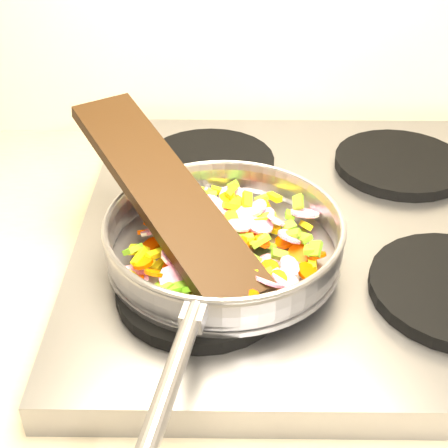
{
  "coord_description": "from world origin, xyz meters",
  "views": [
    {
      "loc": [
        -0.81,
        1.0,
        1.4
      ],
      "look_at": [
        -0.82,
        1.57,
        1.0
      ],
      "focal_mm": 50.0,
      "sensor_mm": 36.0,
      "label": 1
    }
  ],
  "objects": [
    {
      "name": "cooktop",
      "position": [
        -0.7,
        1.67,
        0.92
      ],
      "size": [
        0.6,
        0.6,
        0.04
      ],
      "primitive_type": "cube",
      "color": "#939399",
      "rests_on": "counter_top"
    },
    {
      "name": "grate_fl",
      "position": [
        -0.84,
        1.52,
        0.95
      ],
      "size": [
        0.19,
        0.19,
        0.02
      ],
      "primitive_type": "cylinder",
      "color": "black",
      "rests_on": "cooktop"
    },
    {
      "name": "grate_bl",
      "position": [
        -0.84,
        1.81,
        0.95
      ],
      "size": [
        0.19,
        0.19,
        0.02
      ],
      "primitive_type": "cylinder",
      "color": "black",
      "rests_on": "cooktop"
    },
    {
      "name": "grate_br",
      "position": [
        -0.56,
        1.81,
        0.95
      ],
      "size": [
        0.19,
        0.19,
        0.02
      ],
      "primitive_type": "cylinder",
      "color": "black",
      "rests_on": "cooktop"
    },
    {
      "name": "saute_pan",
      "position": [
        -0.82,
        1.57,
        0.98
      ],
      "size": [
        0.3,
        0.47,
        0.05
      ],
      "rotation": [
        0.0,
        0.0,
        -0.19
      ],
      "color": "#9E9EA5",
      "rests_on": "grate_fl"
    },
    {
      "name": "vegetable_heap",
      "position": [
        -0.82,
        1.57,
        0.98
      ],
      "size": [
        0.24,
        0.25,
        0.05
      ],
      "color": "#65A71E",
      "rests_on": "saute_pan"
    },
    {
      "name": "wooden_spatula",
      "position": [
        -0.88,
        1.6,
        1.02
      ],
      "size": [
        0.25,
        0.32,
        0.11
      ],
      "primitive_type": "cube",
      "rotation": [
        0.0,
        -0.27,
        2.16
      ],
      "color": "black",
      "rests_on": "saute_pan"
    }
  ]
}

